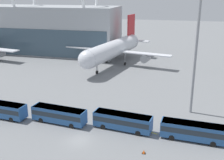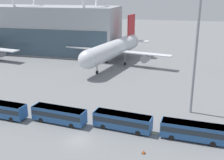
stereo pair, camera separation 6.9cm
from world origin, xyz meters
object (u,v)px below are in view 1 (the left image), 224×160
at_px(shuttle_bus_1, 59,114).
at_px(traffic_cone_0, 144,152).
at_px(airliner_at_gate_far, 114,49).
at_px(floodlight_mast, 199,18).
at_px(shuttle_bus_2, 123,120).
at_px(shuttle_bus_3, 193,130).
at_px(shuttle_bus_0, 1,109).

distance_m(shuttle_bus_1, traffic_cone_0, 19.35).
xyz_separation_m(airliner_at_gate_far, traffic_cone_0, (18.50, -54.59, -5.53)).
height_order(airliner_at_gate_far, floodlight_mast, floodlight_mast).
xyz_separation_m(airliner_at_gate_far, shuttle_bus_2, (13.35, -47.32, -3.97)).
height_order(shuttle_bus_1, floodlight_mast, floodlight_mast).
distance_m(shuttle_bus_2, shuttle_bus_3, 12.87).
relative_size(shuttle_bus_0, traffic_cone_0, 17.96).
xyz_separation_m(shuttle_bus_0, shuttle_bus_3, (38.53, 0.03, 0.00)).
height_order(shuttle_bus_2, floodlight_mast, floodlight_mast).
bearing_deg(shuttle_bus_3, shuttle_bus_2, -179.49).
distance_m(shuttle_bus_0, shuttle_bus_3, 38.53).
bearing_deg(traffic_cone_0, shuttle_bus_3, 40.06).
distance_m(shuttle_bus_0, shuttle_bus_1, 12.85).
bearing_deg(shuttle_bus_0, airliner_at_gate_far, 80.92).
bearing_deg(shuttle_bus_1, airliner_at_gate_far, 97.19).
relative_size(shuttle_bus_2, floodlight_mast, 0.39).
bearing_deg(shuttle_bus_0, shuttle_bus_2, 7.16).
bearing_deg(floodlight_mast, shuttle_bus_2, -137.96).
xyz_separation_m(shuttle_bus_0, shuttle_bus_1, (12.84, 0.51, 0.00)).
distance_m(shuttle_bus_2, traffic_cone_0, 9.05).
xyz_separation_m(shuttle_bus_2, floodlight_mast, (12.67, 11.43, 18.31)).
bearing_deg(airliner_at_gate_far, shuttle_bus_0, -3.14).
relative_size(shuttle_bus_3, traffic_cone_0, 17.90).
xyz_separation_m(shuttle_bus_0, floodlight_mast, (38.36, 12.27, 18.31)).
bearing_deg(shuttle_bus_3, airliner_at_gate_far, 122.65).
height_order(shuttle_bus_2, traffic_cone_0, shuttle_bus_2).
bearing_deg(airliner_at_gate_far, shuttle_bus_2, 26.98).
bearing_deg(shuttle_bus_0, shuttle_bus_3, 5.34).
relative_size(shuttle_bus_1, shuttle_bus_2, 1.00).
xyz_separation_m(airliner_at_gate_far, shuttle_bus_3, (26.19, -48.13, -3.97)).
bearing_deg(shuttle_bus_2, shuttle_bus_3, 3.49).
distance_m(shuttle_bus_1, shuttle_bus_3, 25.69).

